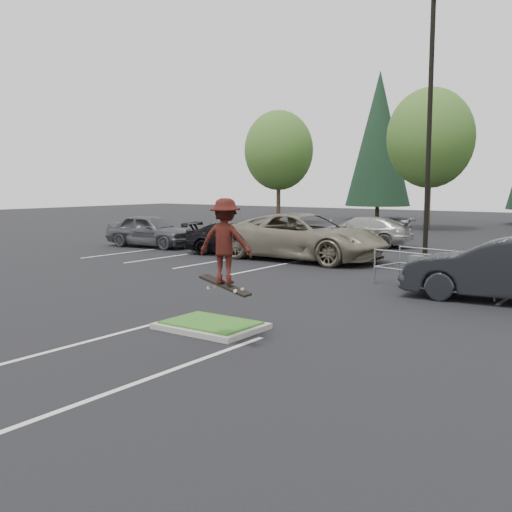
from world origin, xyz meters
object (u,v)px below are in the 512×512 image
Objects in this scene: skateboarder at (225,242)px; car_l_tan at (304,237)px; decid_a at (279,153)px; decid_b at (430,141)px; car_l_grey at (151,231)px; conif_a at (379,139)px; car_far_silver at (361,231)px; car_r_charc at (504,270)px; cart_corral at (429,264)px; car_l_black at (238,238)px; light_pole at (429,146)px.

skateboarder reaches higher than car_l_tan.
decid_a is 12.02m from decid_b.
skateboarder is 0.38× the size of car_l_grey.
conif_a is 24.60m from car_far_silver.
car_l_grey is 0.91× the size of car_r_charc.
decid_b is 19.76m from car_l_tan.
car_l_black reaches higher than cart_corral.
cart_corral is at bearing -118.57° from car_r_charc.
car_l_black is 5.50m from car_l_grey.
decid_a is 0.92× the size of decid_b.
decid_b reaches higher than car_far_silver.
cart_corral is 15.92m from car_l_grey.
car_far_silver is at bearing -42.77° from decid_a.
car_l_tan is 1.33× the size of car_r_charc.
cart_corral is 7.40m from car_l_tan.
car_r_charc is at bearing -11.62° from cart_corral.
cart_corral is 0.80× the size of car_r_charc.
car_l_tan is at bearing 164.03° from cart_corral.
light_pole is at bearing -44.25° from decid_a.
car_l_black is (-3.50, 0.01, -0.25)m from car_l_tan.
light_pole is at bearing -62.62° from conif_a.
decid_b is 1.93× the size of car_l_black.
car_l_grey is at bearing 90.71° from car_l_tan.
decid_b is at bearing 5.12° from car_l_tan.
conif_a is 2.45× the size of car_r_charc.
car_r_charc is (3.30, 8.00, -1.21)m from skateboarder.
car_far_silver reaches higher than cart_corral.
decid_b is 21.13m from car_l_grey.
skateboarder is (0.70, -13.00, -2.47)m from light_pole.
car_r_charc is (4.00, -5.00, -3.69)m from light_pole.
decid_b reaches higher than car_r_charc.
cart_corral is (16.05, -31.94, -6.38)m from conif_a.
conif_a is 36.31m from cart_corral.
decid_b is at bearing 109.35° from light_pole.
cart_corral is at bearing -47.61° from decid_a.
light_pole is 9.34m from car_l_black.
skateboarder is at bearing -160.43° from car_l_black.
skateboarder is 0.37× the size of car_l_black.
car_l_grey is (-14.70, 12.47, -1.26)m from skateboarder.
light_pole is at bearing -70.65° from decid_b.
car_l_black is at bearing -95.97° from decid_b.
car_l_black is at bearing -61.63° from decid_a.
conif_a is 3.06× the size of cart_corral.
car_far_silver is (-5.50, 6.00, -3.80)m from light_pole.
car_l_grey is at bearing -109.20° from car_r_charc.
cart_corral is 0.60× the size of car_l_tan.
light_pole is 1.05× the size of decid_b.
car_l_tan is (-6.55, 3.44, 0.26)m from cart_corral.
car_far_silver is at bearing -85.40° from decid_b.
light_pole is 19.70m from decid_b.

